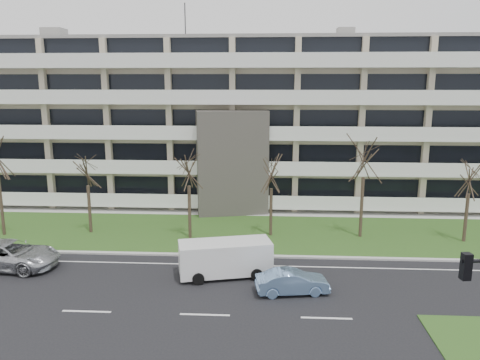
{
  "coord_description": "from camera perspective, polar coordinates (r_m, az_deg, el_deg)",
  "views": [
    {
      "loc": [
        2.97,
        -21.21,
        11.33
      ],
      "look_at": [
        1.18,
        10.0,
        4.77
      ],
      "focal_mm": 35.0,
      "sensor_mm": 36.0,
      "label": 1
    }
  ],
  "objects": [
    {
      "name": "tree_3",
      "position": [
        33.7,
        -6.3,
        1.85
      ],
      "size": [
        3.55,
        3.55,
        7.11
      ],
      "color": "#382B21",
      "rests_on": "ground"
    },
    {
      "name": "lane_edge_line",
      "position": [
        30.08,
        -2.67,
        -10.28
      ],
      "size": [
        90.0,
        0.12,
        0.01
      ],
      "primitive_type": "cube",
      "color": "white",
      "rests_on": "ground"
    },
    {
      "name": "tree_4",
      "position": [
        34.24,
        3.86,
        1.27
      ],
      "size": [
        3.26,
        3.26,
        6.51
      ],
      "color": "#382B21",
      "rests_on": "ground"
    },
    {
      "name": "sidewalk",
      "position": [
        41.39,
        -0.96,
        -3.98
      ],
      "size": [
        90.0,
        2.0,
        0.08
      ],
      "primitive_type": "cube",
      "color": "#B2B2AD",
      "rests_on": "ground"
    },
    {
      "name": "apartment_building",
      "position": [
        46.77,
        -0.38,
        7.3
      ],
      "size": [
        60.5,
        15.1,
        18.75
      ],
      "color": "#BBAB92",
      "rests_on": "ground"
    },
    {
      "name": "grass_verge",
      "position": [
        36.15,
        -1.6,
        -6.37
      ],
      "size": [
        90.0,
        10.0,
        0.06
      ],
      "primitive_type": "cube",
      "color": "#2C531B",
      "rests_on": "ground"
    },
    {
      "name": "curb",
      "position": [
        31.45,
        -2.38,
        -9.16
      ],
      "size": [
        90.0,
        0.35,
        0.12
      ],
      "primitive_type": "cube",
      "color": "#B2B2AD",
      "rests_on": "ground"
    },
    {
      "name": "silver_pickup",
      "position": [
        32.62,
        -26.31,
        -8.18
      ],
      "size": [
        6.3,
        3.29,
        1.69
      ],
      "primitive_type": "imported",
      "rotation": [
        0.0,
        0.0,
        1.49
      ],
      "color": "#B5B7BC",
      "rests_on": "ground"
    },
    {
      "name": "tree_5",
      "position": [
        34.8,
        14.94,
        3.16
      ],
      "size": [
        4.06,
        4.06,
        8.12
      ],
      "color": "#382B21",
      "rests_on": "ground"
    },
    {
      "name": "blue_sedan",
      "position": [
        26.24,
        6.39,
        -12.24
      ],
      "size": [
        4.14,
        2.0,
        1.31
      ],
      "primitive_type": "imported",
      "rotation": [
        0.0,
        0.0,
        1.73
      ],
      "color": "#7CA5D8",
      "rests_on": "ground"
    },
    {
      "name": "ground",
      "position": [
        24.23,
        -4.31,
        -16.07
      ],
      "size": [
        160.0,
        160.0,
        0.0
      ],
      "primitive_type": "plane",
      "color": "black",
      "rests_on": "ground"
    },
    {
      "name": "tree_6",
      "position": [
        36.58,
        26.27,
        0.59
      ],
      "size": [
        3.19,
        3.19,
        6.39
      ],
      "color": "#382B21",
      "rests_on": "ground"
    },
    {
      "name": "white_van",
      "position": [
        28.08,
        -1.68,
        -9.17
      ],
      "size": [
        5.75,
        3.23,
        2.1
      ],
      "rotation": [
        0.0,
        0.0,
        0.24
      ],
      "color": "white",
      "rests_on": "ground"
    },
    {
      "name": "tree_2",
      "position": [
        36.68,
        -18.19,
        1.53
      ],
      "size": [
        3.3,
        3.3,
        6.61
      ],
      "color": "#382B21",
      "rests_on": "ground"
    }
  ]
}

